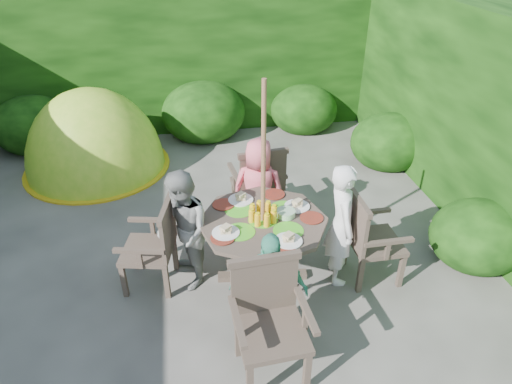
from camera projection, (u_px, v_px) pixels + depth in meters
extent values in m
plane|color=#494641|center=(175.00, 257.00, 5.24)|extent=(60.00, 60.00, 0.00)
cube|color=black|center=(164.00, 56.00, 7.95)|extent=(9.00, 1.00, 2.50)
cylinder|color=#3B2F26|center=(263.00, 252.00, 4.75)|extent=(0.13, 0.13, 0.72)
cube|color=#3B2F26|center=(262.00, 276.00, 4.92)|extent=(0.96, 0.22, 0.06)
cube|color=#3B2F26|center=(262.00, 276.00, 4.92)|extent=(0.22, 0.96, 0.06)
cylinder|color=#3B2F26|center=(263.00, 222.00, 4.55)|extent=(1.47, 1.47, 0.04)
cylinder|color=#4DC722|center=(240.00, 232.00, 4.37)|extent=(0.30, 0.30, 0.00)
cylinder|color=#4DC722|center=(288.00, 230.00, 4.39)|extent=(0.30, 0.30, 0.00)
cylinder|color=#4DC722|center=(239.00, 210.00, 4.69)|extent=(0.30, 0.30, 0.00)
cylinder|color=#4DC722|center=(284.00, 208.00, 4.71)|extent=(0.30, 0.30, 0.00)
cylinder|color=#4DC722|center=(263.00, 220.00, 4.54)|extent=(0.30, 0.30, 0.00)
cylinder|color=white|center=(297.00, 206.00, 4.73)|extent=(0.27, 0.27, 0.01)
cylinder|color=white|center=(241.00, 200.00, 4.84)|extent=(0.27, 0.27, 0.01)
cylinder|color=white|center=(226.00, 233.00, 4.34)|extent=(0.27, 0.27, 0.01)
cylinder|color=white|center=(288.00, 241.00, 4.23)|extent=(0.27, 0.27, 0.01)
cylinder|color=red|center=(312.00, 218.00, 4.56)|extent=(0.23, 0.23, 0.01)
cylinder|color=red|center=(274.00, 194.00, 4.94)|extent=(0.23, 0.23, 0.01)
cylinder|color=red|center=(223.00, 204.00, 4.76)|extent=(0.23, 0.23, 0.01)
cylinder|color=red|center=(223.00, 238.00, 4.27)|extent=(0.23, 0.23, 0.01)
cylinder|color=red|center=(283.00, 248.00, 4.15)|extent=(0.23, 0.23, 0.01)
cylinder|color=green|center=(286.00, 213.00, 4.58)|extent=(0.19, 0.19, 0.06)
cylinder|color=brown|center=(263.00, 191.00, 4.37)|extent=(0.05, 0.05, 2.20)
cube|color=#3B2F26|center=(375.00, 242.00, 4.76)|extent=(0.51, 0.54, 0.05)
cube|color=#3B2F26|center=(401.00, 270.00, 4.72)|extent=(0.05, 0.05, 0.43)
cube|color=#3B2F26|center=(383.00, 244.00, 5.10)|extent=(0.05, 0.05, 0.43)
cube|color=#3B2F26|center=(360.00, 275.00, 4.66)|extent=(0.05, 0.05, 0.43)
cube|color=#3B2F26|center=(345.00, 248.00, 5.03)|extent=(0.05, 0.05, 0.43)
cube|color=#3B2F26|center=(356.00, 223.00, 4.58)|extent=(0.04, 0.53, 0.51)
cube|color=#3B2F26|center=(389.00, 242.00, 4.43)|extent=(0.51, 0.05, 0.04)
cube|color=#3B2F26|center=(368.00, 212.00, 4.88)|extent=(0.51, 0.05, 0.04)
cube|color=#3B2F26|center=(148.00, 250.00, 4.67)|extent=(0.59, 0.61, 0.05)
cube|color=#3B2F26|center=(135.00, 253.00, 4.98)|extent=(0.06, 0.06, 0.42)
cube|color=#3B2F26|center=(124.00, 280.00, 4.60)|extent=(0.06, 0.06, 0.42)
cube|color=#3B2F26|center=(175.00, 254.00, 4.96)|extent=(0.06, 0.06, 0.42)
cube|color=#3B2F26|center=(167.00, 281.00, 4.59)|extent=(0.06, 0.06, 0.42)
cube|color=#3B2F26|center=(168.00, 230.00, 4.52)|extent=(0.15, 0.51, 0.50)
cube|color=#3B2F26|center=(151.00, 220.00, 4.78)|extent=(0.50, 0.15, 0.04)
cube|color=#3B2F26|center=(139.00, 251.00, 4.34)|extent=(0.50, 0.15, 0.04)
cube|color=#3B2F26|center=(257.00, 186.00, 5.70)|extent=(0.62, 0.60, 0.05)
cube|color=#3B2F26|center=(269.00, 190.00, 6.08)|extent=(0.06, 0.06, 0.45)
cube|color=#3B2F26|center=(234.00, 195.00, 5.96)|extent=(0.06, 0.06, 0.45)
cube|color=#3B2F26|center=(280.00, 208.00, 5.69)|extent=(0.06, 0.06, 0.45)
cube|color=#3B2F26|center=(244.00, 215.00, 5.58)|extent=(0.06, 0.06, 0.45)
cube|color=#3B2F26|center=(263.00, 175.00, 5.34)|extent=(0.56, 0.11, 0.54)
cube|color=#3B2F26|center=(278.00, 167.00, 5.66)|extent=(0.12, 0.54, 0.04)
cube|color=#3B2F26|center=(235.00, 174.00, 5.52)|extent=(0.12, 0.54, 0.04)
cube|color=#3B2F26|center=(272.00, 334.00, 3.69)|extent=(0.59, 0.57, 0.05)
cube|color=#3B2F26|center=(250.00, 383.00, 3.58)|extent=(0.06, 0.06, 0.45)
cube|color=#3B2F26|center=(307.00, 371.00, 3.67)|extent=(0.06, 0.06, 0.45)
cube|color=#3B2F26|center=(238.00, 337.00, 3.97)|extent=(0.06, 0.06, 0.45)
cube|color=#3B2F26|center=(290.00, 327.00, 4.06)|extent=(0.06, 0.06, 0.45)
cube|color=#3B2F26|center=(264.00, 286.00, 3.76)|extent=(0.56, 0.08, 0.54)
cube|color=#3B2F26|center=(237.00, 321.00, 3.53)|extent=(0.08, 0.54, 0.04)
cube|color=#3B2F26|center=(306.00, 309.00, 3.64)|extent=(0.08, 0.54, 0.04)
imported|color=white|center=(341.00, 225.00, 4.62)|extent=(0.38, 0.53, 1.36)
imported|color=gray|center=(183.00, 231.00, 4.57)|extent=(0.61, 0.72, 1.30)
imported|color=#EF6273|center=(258.00, 190.00, 5.29)|extent=(0.72, 0.58, 1.26)
imported|color=#4CB18F|center=(268.00, 289.00, 3.95)|extent=(0.74, 0.46, 1.18)
ellipsoid|color=#8ECE27|center=(99.00, 168.00, 7.09)|extent=(2.50, 2.50, 2.49)
ellipsoid|color=black|center=(106.00, 189.00, 6.54)|extent=(0.77, 0.54, 0.86)
cylinder|color=gold|center=(99.00, 167.00, 7.08)|extent=(2.18, 2.18, 0.03)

